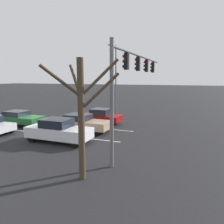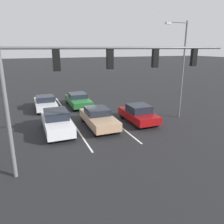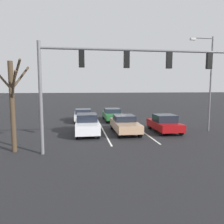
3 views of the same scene
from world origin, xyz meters
name	(u,v)px [view 3 (image 3 of 3)]	position (x,y,z in m)	size (l,w,h in m)	color
ground_plane	(114,122)	(0.00, 0.00, 0.00)	(240.00, 240.00, 0.00)	black
lane_stripe_left_divider	(133,125)	(-1.64, 1.72, 0.01)	(0.12, 15.44, 0.01)	silver
lane_stripe_center_divider	(101,126)	(1.64, 1.72, 0.01)	(0.12, 15.44, 0.01)	silver
car_white_rightlane_front	(87,124)	(3.10, 5.36, 0.81)	(1.82, 4.61, 1.63)	silver
car_tan_midlane_front	(125,124)	(-0.03, 5.42, 0.76)	(1.88, 4.71, 1.46)	tan
car_maroon_leftlane_front	(164,123)	(-3.43, 5.62, 0.75)	(1.89, 4.01, 1.50)	maroon
car_silver_rightlane_second	(83,115)	(3.30, -1.35, 0.70)	(1.92, 4.39, 1.37)	silver
car_darkgreen_midlane_second	(112,114)	(0.01, -1.25, 0.73)	(1.93, 4.56, 1.38)	#1E5928
traffic_signal_gantry	(116,69)	(1.53, 10.42, 4.87)	(12.00, 0.37, 6.31)	slate
street_lamp_left_shoulder	(208,77)	(-7.18, 5.71, 4.62)	(2.06, 0.24, 7.98)	slate
bare_tree_near	(12,101)	(7.49, 9.75, 3.03)	(2.31, 2.59, 5.29)	#423323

